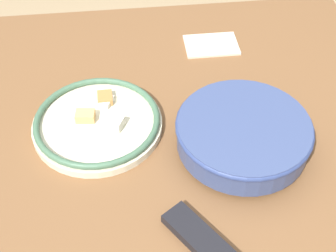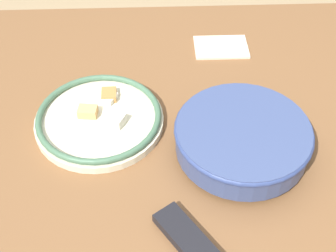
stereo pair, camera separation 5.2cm
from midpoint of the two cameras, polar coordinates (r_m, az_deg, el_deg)
dining_table at (r=1.10m, az=-2.45°, el=-2.70°), size 1.15×0.95×0.71m
noodle_bowl at (r=0.97m, az=7.61°, el=-0.98°), size 0.28×0.28×0.07m
food_plate at (r=1.03m, az=-10.02°, el=0.34°), size 0.28×0.28×0.04m
tv_remote at (r=0.85m, az=2.34°, el=-13.81°), size 0.13×0.16×0.02m
folded_napkin at (r=1.26m, az=4.10°, el=9.80°), size 0.14×0.10×0.01m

